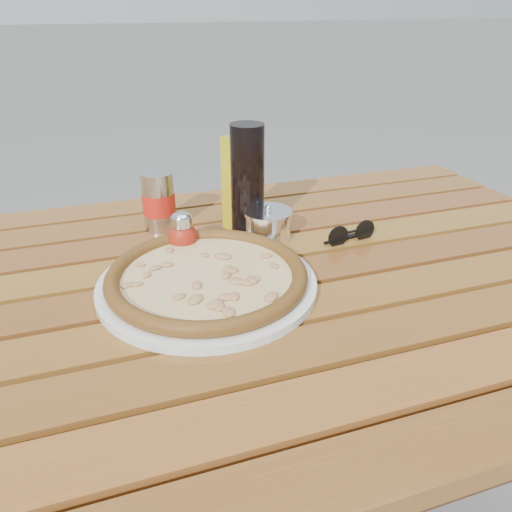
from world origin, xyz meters
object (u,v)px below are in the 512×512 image
object	(u,v)px
table	(260,313)
pepper_shaker	(182,233)
oregano_shaker	(247,216)
olive_oil_cruet	(240,184)
pizza	(207,276)
soda_can	(159,202)
plate	(207,284)
parmesan_tin	(268,224)
sunglasses	(351,234)
dark_bottle	(247,181)

from	to	relation	value
table	pepper_shaker	world-z (taller)	pepper_shaker
oregano_shaker	olive_oil_cruet	distance (m)	0.06
pizza	pepper_shaker	bearing A→B (deg)	94.55
soda_can	plate	bearing A→B (deg)	-82.79
parmesan_tin	pepper_shaker	bearing A→B (deg)	-178.29
oregano_shaker	sunglasses	bearing A→B (deg)	-29.68
plate	pepper_shaker	bearing A→B (deg)	94.55
pepper_shaker	olive_oil_cruet	distance (m)	0.16
table	sunglasses	distance (m)	0.25
plate	table	bearing A→B (deg)	4.35
oregano_shaker	parmesan_tin	size ratio (longest dim) A/B	0.66
plate	soda_can	world-z (taller)	soda_can
pizza	oregano_shaker	bearing A→B (deg)	55.24
pizza	pepper_shaker	size ratio (longest dim) A/B	4.34
parmesan_tin	table	bearing A→B (deg)	-114.98
plate	dark_bottle	size ratio (longest dim) A/B	1.64
table	parmesan_tin	distance (m)	0.19
pizza	pepper_shaker	world-z (taller)	pepper_shaker
dark_bottle	sunglasses	distance (m)	0.23
pizza	table	bearing A→B (deg)	4.35
soda_can	pepper_shaker	bearing A→B (deg)	-79.78
oregano_shaker	sunglasses	world-z (taller)	oregano_shaker
olive_oil_cruet	dark_bottle	bearing A→B (deg)	-74.59
oregano_shaker	pepper_shaker	bearing A→B (deg)	-163.12
pepper_shaker	sunglasses	world-z (taller)	pepper_shaker
oregano_shaker	olive_oil_cruet	bearing A→B (deg)	98.94
table	pepper_shaker	size ratio (longest dim) A/B	17.07
oregano_shaker	sunglasses	xyz separation A→B (m)	(0.18, -0.10, -0.02)
pepper_shaker	oregano_shaker	distance (m)	0.15
plate	pepper_shaker	size ratio (longest dim) A/B	4.39
table	parmesan_tin	bearing A→B (deg)	65.02
table	soda_can	distance (m)	0.32
pizza	soda_can	bearing A→B (deg)	97.21
plate	oregano_shaker	bearing A→B (deg)	55.24
table	pizza	size ratio (longest dim) A/B	3.93
table	oregano_shaker	distance (m)	0.21
olive_oil_cruet	parmesan_tin	bearing A→B (deg)	-61.84
pepper_shaker	table	bearing A→B (deg)	-52.20
sunglasses	parmesan_tin	bearing A→B (deg)	148.14
parmesan_tin	pizza	bearing A→B (deg)	-137.15
dark_bottle	soda_can	size ratio (longest dim) A/B	1.83
table	dark_bottle	bearing A→B (deg)	78.42
sunglasses	plate	bearing A→B (deg)	-173.24
oregano_shaker	sunglasses	size ratio (longest dim) A/B	0.74
plate	pepper_shaker	world-z (taller)	pepper_shaker
table	sunglasses	world-z (taller)	sunglasses
dark_bottle	pizza	bearing A→B (deg)	-124.79
oregano_shaker	olive_oil_cruet	xyz separation A→B (m)	(-0.00, 0.03, 0.06)
pepper_shaker	soda_can	size ratio (longest dim) A/B	0.68
olive_oil_cruet	sunglasses	world-z (taller)	olive_oil_cruet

